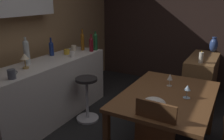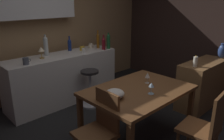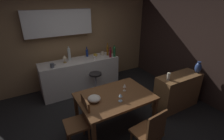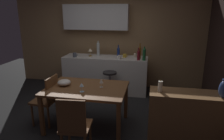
# 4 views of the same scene
# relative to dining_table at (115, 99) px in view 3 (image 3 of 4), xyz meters

# --- Properties ---
(ground_plane) EXTENTS (9.00, 9.00, 0.00)m
(ground_plane) POSITION_rel_dining_table_xyz_m (-0.10, 0.21, -0.66)
(ground_plane) COLOR black
(wall_kitchen_back) EXTENTS (5.20, 0.33, 2.60)m
(wall_kitchen_back) POSITION_rel_dining_table_xyz_m (-0.17, 2.29, 0.75)
(wall_kitchen_back) COLOR #9E7A51
(wall_kitchen_back) RESTS_ON ground_plane
(wall_side_right) EXTENTS (0.10, 4.40, 2.60)m
(wall_side_right) POSITION_rel_dining_table_xyz_m (2.45, 0.51, 0.64)
(wall_side_right) COLOR #33231E
(wall_side_right) RESTS_ON ground_plane
(dining_table) EXTENTS (1.38, 0.97, 0.74)m
(dining_table) POSITION_rel_dining_table_xyz_m (0.00, 0.00, 0.00)
(dining_table) COLOR brown
(dining_table) RESTS_ON ground_plane
(kitchen_counter) EXTENTS (2.10, 0.60, 0.90)m
(kitchen_counter) POSITION_rel_dining_table_xyz_m (-0.07, 1.76, -0.21)
(kitchen_counter) COLOR silver
(kitchen_counter) RESTS_ON ground_plane
(sideboard_cabinet) EXTENTS (1.10, 0.44, 0.82)m
(sideboard_cabinet) POSITION_rel_dining_table_xyz_m (1.63, -0.13, -0.25)
(sideboard_cabinet) COLOR olive
(sideboard_cabinet) RESTS_ON ground_plane
(chair_near_window) EXTENTS (0.42, 0.42, 0.91)m
(chair_near_window) POSITION_rel_dining_table_xyz_m (-0.72, -0.05, -0.17)
(chair_near_window) COLOR brown
(chair_near_window) RESTS_ON ground_plane
(chair_by_doorway) EXTENTS (0.43, 0.43, 0.94)m
(chair_by_doorway) POSITION_rel_dining_table_xyz_m (0.11, -0.87, -0.14)
(chair_by_doorway) COLOR brown
(chair_by_doorway) RESTS_ON ground_plane
(bar_stool) EXTENTS (0.34, 0.34, 0.67)m
(bar_stool) POSITION_rel_dining_table_xyz_m (0.15, 1.24, -0.30)
(bar_stool) COLOR #262323
(bar_stool) RESTS_ON ground_plane
(wine_glass_left) EXTENTS (0.08, 0.08, 0.15)m
(wine_glass_left) POSITION_rel_dining_table_xyz_m (-0.01, -0.21, 0.19)
(wine_glass_left) COLOR silver
(wine_glass_left) RESTS_ON dining_table
(wine_glass_right) EXTENTS (0.07, 0.07, 0.15)m
(wine_glass_right) POSITION_rel_dining_table_xyz_m (0.25, 0.06, 0.19)
(wine_glass_right) COLOR silver
(wine_glass_right) RESTS_ON dining_table
(fruit_bowl) EXTENTS (0.23, 0.23, 0.10)m
(fruit_bowl) POSITION_rel_dining_table_xyz_m (-0.41, 0.02, 0.13)
(fruit_bowl) COLOR beige
(fruit_bowl) RESTS_ON dining_table
(wine_bottle_green) EXTENTS (0.07, 0.07, 0.32)m
(wine_bottle_green) POSITION_rel_dining_table_xyz_m (0.90, 1.55, 0.40)
(wine_bottle_green) COLOR #1E592D
(wine_bottle_green) RESTS_ON kitchen_counter
(wine_bottle_ruby) EXTENTS (0.07, 0.07, 0.29)m
(wine_bottle_ruby) POSITION_rel_dining_table_xyz_m (0.77, 1.55, 0.37)
(wine_bottle_ruby) COLOR maroon
(wine_bottle_ruby) RESTS_ON kitchen_counter
(wine_bottle_clear) EXTENTS (0.08, 0.08, 0.37)m
(wine_bottle_clear) POSITION_rel_dining_table_xyz_m (-0.29, 1.90, 0.42)
(wine_bottle_clear) COLOR silver
(wine_bottle_clear) RESTS_ON kitchen_counter
(wine_bottle_amber) EXTENTS (0.06, 0.06, 0.36)m
(wine_bottle_amber) POSITION_rel_dining_table_xyz_m (0.79, 1.74, 0.40)
(wine_bottle_amber) COLOR #8C5114
(wine_bottle_amber) RESTS_ON kitchen_counter
(wine_bottle_cobalt) EXTENTS (0.07, 0.07, 0.28)m
(wine_bottle_cobalt) POSITION_rel_dining_table_xyz_m (0.23, 1.94, 0.36)
(wine_bottle_cobalt) COLOR navy
(wine_bottle_cobalt) RESTS_ON kitchen_counter
(cup_mustard) EXTENTS (0.13, 0.09, 0.08)m
(cup_mustard) POSITION_rel_dining_table_xyz_m (0.42, 1.79, 0.28)
(cup_mustard) COLOR gold
(cup_mustard) RESTS_ON kitchen_counter
(cup_slate) EXTENTS (0.13, 0.09, 0.11)m
(cup_slate) POSITION_rel_dining_table_xyz_m (-0.80, 1.57, 0.29)
(cup_slate) COLOR #515660
(cup_slate) RESTS_ON kitchen_counter
(cup_cream) EXTENTS (0.12, 0.09, 0.09)m
(cup_cream) POSITION_rel_dining_table_xyz_m (0.68, 1.85, 0.29)
(cup_cream) COLOR beige
(cup_cream) RESTS_ON kitchen_counter
(cup_white) EXTENTS (0.11, 0.07, 0.09)m
(cup_white) POSITION_rel_dining_table_xyz_m (0.31, 1.59, 0.28)
(cup_white) COLOR white
(cup_white) RESTS_ON kitchen_counter
(counter_lamp) EXTENTS (0.11, 0.11, 0.20)m
(counter_lamp) POSITION_rel_dining_table_xyz_m (-0.45, 1.75, 0.38)
(counter_lamp) COLOR #A58447
(counter_lamp) RESTS_ON kitchen_counter
(pillar_candle_tall) EXTENTS (0.07, 0.07, 0.19)m
(pillar_candle_tall) POSITION_rel_dining_table_xyz_m (1.23, -0.15, 0.24)
(pillar_candle_tall) COLOR white
(pillar_candle_tall) RESTS_ON sideboard_cabinet
(vase_ceramic_blue) EXTENTS (0.14, 0.14, 0.27)m
(vase_ceramic_blue) POSITION_rel_dining_table_xyz_m (2.10, -0.22, 0.29)
(vase_ceramic_blue) COLOR #334C8C
(vase_ceramic_blue) RESTS_ON sideboard_cabinet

